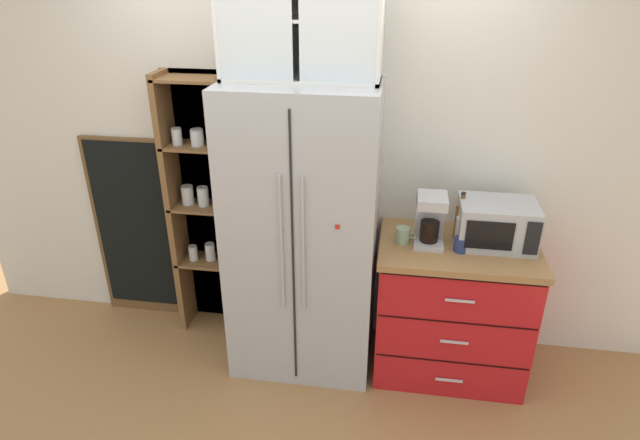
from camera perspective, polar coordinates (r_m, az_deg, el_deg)
ground_plane at (r=3.72m, az=-1.63°, el=-14.11°), size 10.64×10.64×0.00m
wall_back_cream at (r=3.43m, az=-0.69°, el=6.89°), size 4.95×0.10×2.55m
refrigerator at (r=3.23m, az=-1.75°, el=-1.34°), size 0.87×0.67×1.83m
pantry_shelf_column at (r=3.64m, az=-11.96°, el=1.73°), size 0.50×0.27×1.81m
counter_cabinet at (r=3.47m, az=13.86°, el=-9.07°), size 0.93×0.64×0.90m
microwave at (r=3.25m, az=18.39°, el=-0.37°), size 0.44×0.33×0.26m
coffee_maker at (r=3.16m, az=11.73°, el=0.17°), size 0.17×0.20×0.31m
mug_sage at (r=3.17m, az=8.88°, el=-1.63°), size 0.12×0.08×0.10m
mug_navy at (r=3.15m, az=14.92°, el=-2.55°), size 0.12×0.08×0.09m
bottle_clear at (r=3.20m, az=14.89°, el=-0.73°), size 0.07×0.07×0.25m
bottle_amber at (r=3.26m, az=14.83°, el=0.20°), size 0.07×0.07×0.30m
upper_cabinet at (r=2.93m, az=-1.92°, el=20.77°), size 0.84×0.32×0.61m
chalkboard_menu at (r=4.00m, az=-19.14°, el=-0.95°), size 0.60×0.04×1.36m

